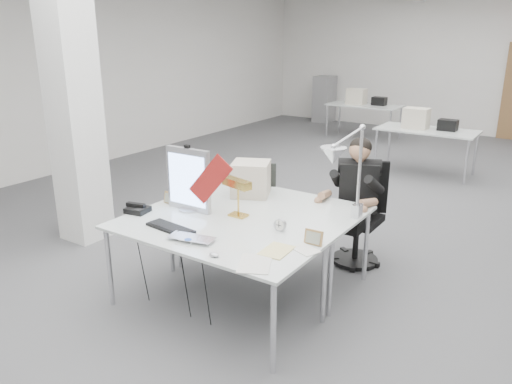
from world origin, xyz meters
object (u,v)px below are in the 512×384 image
Objects in this scene: monitor at (189,180)px; desk_phone at (138,210)px; architect_lamp at (348,170)px; office_chair at (357,219)px; beige_monitor at (251,179)px; bankers_lamp at (238,197)px; seated_person at (358,182)px; desk_main at (212,233)px; laptop at (188,241)px.

desk_phone is at bearing -139.24° from monitor.
architect_lamp reaches higher than desk_phone.
office_chair is 2.71× the size of beige_monitor.
monitor is 0.50m from bankers_lamp.
seated_person is 2.36× the size of beige_monitor.
architect_lamp is (1.70, 0.74, 0.47)m from desk_phone.
bankers_lamp reaches higher than desk_main.
architect_lamp is (0.85, 0.73, 0.50)m from desk_main.
desk_phone is (-0.84, 0.27, 0.01)m from laptop.
monitor is 1.43m from architect_lamp.
monitor is at bearing -168.09° from architect_lamp.
laptop is at bearing -27.27° from desk_phone.
monitor reaches higher than desk_main.
desk_phone is 1.91m from architect_lamp.
office_chair is 1.68× the size of monitor.
monitor is at bearing 148.80° from desk_main.
bankers_lamp is 0.36× the size of architect_lamp.
laptop is at bearing -136.00° from architect_lamp.
bankers_lamp is 0.61m from beige_monitor.
bankers_lamp is at bearing 94.64° from desk_main.
beige_monitor is 0.36× the size of architect_lamp.
desk_phone is 0.53× the size of beige_monitor.
monitor is at bearing 32.65° from desk_phone.
office_chair is at bearing 99.67° from architect_lamp.
laptop is 0.38× the size of architect_lamp.
monitor is 0.81m from laptop.
desk_main is at bearing -98.58° from beige_monitor.
office_chair is 0.99× the size of architect_lamp.
seated_person is 1.31m from bankers_lamp.
office_chair is 1.18m from architect_lamp.
architect_lamp reaches higher than bankers_lamp.
desk_main is 0.66m from monitor.
bankers_lamp reaches higher than office_chair.
seated_person reaches higher than laptop.
desk_phone is at bearing -144.57° from beige_monitor.
laptop is 1.96× the size of desk_phone.
monitor reaches higher than bankers_lamp.
monitor reaches higher than beige_monitor.
seated_person is (0.00, -0.05, 0.41)m from office_chair.
beige_monitor is at bearing 162.04° from architect_lamp.
laptop is 1.30m from beige_monitor.
desk_main is 5.12× the size of bankers_lamp.
laptop is at bearing -74.49° from bankers_lamp.
seated_person reaches higher than bankers_lamp.
desk_main is at bearing -71.70° from bankers_lamp.
seated_person is at bearing 59.55° from laptop.
seated_person is at bearing 37.58° from desk_phone.
monitor is 0.59× the size of architect_lamp.
office_chair is 1.42m from bankers_lamp.
office_chair is at bearing 75.02° from bankers_lamp.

